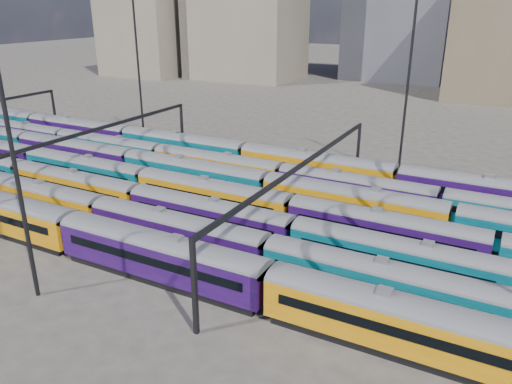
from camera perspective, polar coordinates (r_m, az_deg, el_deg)
The scene contains 13 objects.
ground at distance 58.91m, azimuth -3.87°, elevation -2.67°, with size 500.00×500.00×0.00m, color #3F3935.
rake_0 at distance 45.24m, azimuth -10.94°, elevation -6.75°, with size 150.93×3.15×5.31m.
rake_1 at distance 49.88m, azimuth -9.07°, elevation -4.16°, with size 140.19×2.93×4.93m.
rake_2 at distance 49.03m, azimuth 4.28°, elevation -4.49°, with size 117.23×2.86×4.81m.
rake_3 at distance 54.08m, azimuth 4.05°, elevation -1.88°, with size 120.88×2.95×4.96m.
rake_4 at distance 65.62m, azimuth -7.11°, elevation 2.29°, with size 148.85×3.11×5.24m.
rake_5 at distance 69.46m, azimuth -4.55°, elevation 3.27°, with size 138.36×2.89×4.86m.
rake_6 at distance 72.64m, azimuth -1.31°, elevation 4.36°, with size 131.68×3.21×5.42m.
gantry_1 at distance 68.90m, azimuth -18.41°, elevation 5.78°, with size 0.35×40.35×8.03m.
gantry_2 at distance 52.18m, azimuth 5.35°, elevation 2.13°, with size 0.35×40.35×8.03m.
mast_1 at distance 90.17m, azimuth -13.35°, elevation 14.28°, with size 1.40×0.50×25.60m.
mast_2 at distance 42.34m, azimuth -26.34°, elevation 5.73°, with size 1.40×0.50×25.60m.
mast_3 at distance 71.72m, azimuth 17.03°, elevation 12.37°, with size 1.40×0.50×25.60m.
Camera 1 is at (28.74, -45.75, 23.46)m, focal length 35.00 mm.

